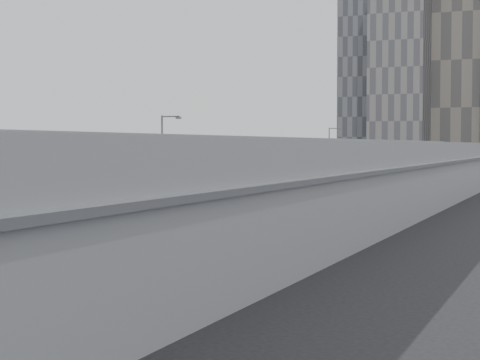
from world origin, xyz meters
The scene contains 21 objects.
sidewalk centered at (9.00, 55.00, 0.06)m, with size 10.00×170.00×0.12m, color gray.
lane_line centered at (-1.50, 55.00, 0.01)m, with size 0.12×160.00×0.02m, color gold.
depot centered at (12.99, 55.00, 3.51)m, with size 12.45×160.40×7.20m.
bus_1 centered at (2.74, 20.03, 1.71)m, with size 4.19×14.06×4.05m.
bus_2 centered at (1.62, 35.11, 1.73)m, with size 4.12×14.21×4.10m.
bus_3 centered at (2.45, 47.11, 1.64)m, with size 2.96×13.34×3.88m.
bus_4 centered at (1.81, 62.52, 1.69)m, with size 3.05×13.74×4.01m.
bus_5 centered at (2.66, 76.64, 1.61)m, with size 3.83×13.24×3.82m.
bus_6 centered at (2.67, 88.68, 1.49)m, with size 3.65×12.25×3.53m.
bus_7 centered at (2.51, 103.63, 1.60)m, with size 3.79×13.13×3.78m.
bus_8 centered at (2.74, 119.82, 1.58)m, with size 3.75×12.95×3.73m.
bus_9 centered at (2.14, 133.12, 1.64)m, with size 3.07×13.37×3.89m.
tree_0 centered at (5.74, 9.64, 3.38)m, with size 2.13×2.13×4.47m.
tree_1 centered at (5.51, 35.55, 3.67)m, with size 2.57×2.57×4.97m.
tree_2 centered at (5.66, 53.03, 3.29)m, with size 2.29×2.29×4.44m.
tree_3 centered at (5.89, 80.00, 3.33)m, with size 1.82×1.82×4.27m.
tree_4 centered at (6.05, 104.73, 2.78)m, with size 1.50×1.50×3.57m.
street_lamp_near centered at (-3.93, 41.56, 5.30)m, with size 2.04×0.22×9.21m.
street_lamp_far centered at (-3.96, 95.66, 5.27)m, with size 2.04×0.22×9.15m.
shipping_container centered at (-5.58, 114.74, 1.40)m, with size 2.60×6.26×2.80m, color #164920.
suv centered at (-3.44, 121.48, 0.76)m, with size 2.53×5.50×1.53m, color black.
Camera 1 is at (31.13, -23.71, 6.49)m, focal length 60.00 mm.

